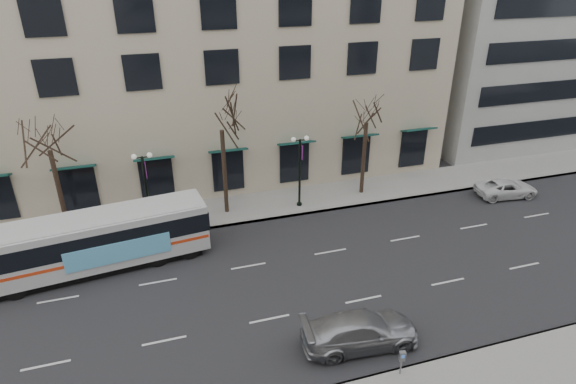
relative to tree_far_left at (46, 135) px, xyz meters
name	(u,v)px	position (x,y,z in m)	size (l,w,h in m)	color
ground	(258,290)	(10.00, -8.80, -6.70)	(160.00, 160.00, 0.00)	black
sidewalk_far	(296,201)	(15.00, 0.20, -6.62)	(80.00, 4.00, 0.15)	gray
building_hotel	(164,9)	(8.00, 12.20, 5.30)	(40.00, 20.00, 24.00)	#C6B397
tree_far_left	(46,135)	(0.00, 0.00, 0.00)	(3.60, 3.60, 8.34)	black
tree_far_mid	(221,116)	(10.00, 0.00, 0.21)	(3.60, 3.60, 8.55)	black
tree_far_right	(367,109)	(20.00, 0.00, -0.28)	(3.60, 3.60, 8.06)	black
lamp_post_left	(146,187)	(5.01, -0.60, -3.75)	(1.22, 0.45, 5.21)	black
lamp_post_right	(300,168)	(15.01, -0.60, -3.75)	(1.22, 0.45, 5.21)	black
city_bus	(98,240)	(2.14, -4.15, -4.91)	(12.29, 4.02, 3.27)	silver
silver_car	(360,331)	(13.48, -13.90, -5.92)	(2.17, 5.35, 1.55)	#A2A4AA
white_pickup	(506,188)	(29.92, -3.41, -6.08)	(2.04, 4.42, 1.23)	white
pay_station	(402,358)	(14.31, -16.10, -5.68)	(0.29, 0.22, 1.20)	slate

